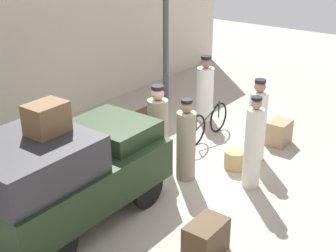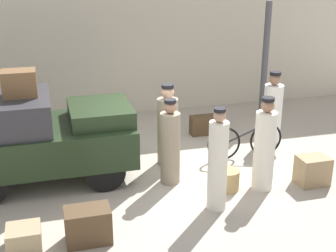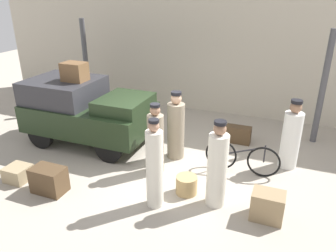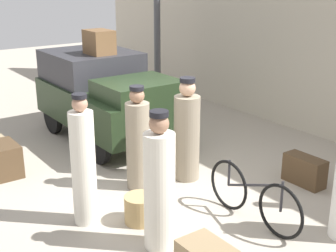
# 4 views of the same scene
# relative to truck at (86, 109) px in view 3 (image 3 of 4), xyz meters

# --- Properties ---
(ground_plane) EXTENTS (30.00, 30.00, 0.00)m
(ground_plane) POSITION_rel_truck_xyz_m (2.28, -0.46, -0.94)
(ground_plane) COLOR #A89E8E
(station_building_facade) EXTENTS (16.00, 0.15, 4.50)m
(station_building_facade) POSITION_rel_truck_xyz_m (2.28, 3.62, 1.31)
(station_building_facade) COLOR beige
(station_building_facade) RESTS_ON ground
(canopy_pillar_left) EXTENTS (0.16, 0.16, 3.03)m
(canopy_pillar_left) POSITION_rel_truck_xyz_m (-1.51, 2.30, 0.57)
(canopy_pillar_left) COLOR #4C4C51
(canopy_pillar_left) RESTS_ON ground
(canopy_pillar_right) EXTENTS (0.16, 0.16, 3.03)m
(canopy_pillar_right) POSITION_rel_truck_xyz_m (5.79, 2.30, 0.57)
(canopy_pillar_right) COLOR #4C4C51
(canopy_pillar_right) RESTS_ON ground
(truck) EXTENTS (3.32, 1.79, 1.70)m
(truck) POSITION_rel_truck_xyz_m (0.00, 0.00, 0.00)
(truck) COLOR black
(truck) RESTS_ON ground
(bicycle) EXTENTS (1.70, 0.04, 0.78)m
(bicycle) POSITION_rel_truck_xyz_m (4.22, -0.10, -0.56)
(bicycle) COLOR black
(bicycle) RESTS_ON ground
(wicker_basket) EXTENTS (0.44, 0.44, 0.38)m
(wicker_basket) POSITION_rel_truck_xyz_m (3.32, -1.34, -0.75)
(wicker_basket) COLOR tan
(wicker_basket) RESTS_ON ground
(porter_carrying_trunk) EXTENTS (0.33, 0.33, 1.81)m
(porter_carrying_trunk) POSITION_rel_truck_xyz_m (2.88, -1.93, -0.10)
(porter_carrying_trunk) COLOR silver
(porter_carrying_trunk) RESTS_ON ground
(porter_with_bicycle) EXTENTS (0.38, 0.38, 1.77)m
(porter_with_bicycle) POSITION_rel_truck_xyz_m (3.96, -1.46, -0.13)
(porter_with_bicycle) COLOR silver
(porter_with_bicycle) RESTS_ON ground
(porter_standing_middle) EXTENTS (0.43, 0.43, 1.66)m
(porter_standing_middle) POSITION_rel_truck_xyz_m (5.20, 0.61, -0.19)
(porter_standing_middle) COLOR white
(porter_standing_middle) RESTS_ON ground
(conductor_in_dark_uniform) EXTENTS (0.37, 0.37, 1.65)m
(conductor_in_dark_uniform) POSITION_rel_truck_xyz_m (2.38, -0.77, -0.19)
(conductor_in_dark_uniform) COLOR gray
(conductor_in_dark_uniform) RESTS_ON ground
(porter_lifting_near_truck) EXTENTS (0.42, 0.42, 1.70)m
(porter_lifting_near_truck) POSITION_rel_truck_xyz_m (2.56, 0.06, -0.17)
(porter_lifting_near_truck) COLOR gray
(porter_lifting_near_truck) RESTS_ON ground
(suitcase_tan_flat) EXTENTS (0.68, 0.30, 0.47)m
(suitcase_tan_flat) POSITION_rel_truck_xyz_m (3.86, 1.45, -0.71)
(suitcase_tan_flat) COLOR #4C3823
(suitcase_tan_flat) RESTS_ON ground
(suitcase_black_upright) EXTENTS (0.58, 0.43, 0.55)m
(suitcase_black_upright) POSITION_rel_truck_xyz_m (4.96, -1.56, -0.67)
(suitcase_black_upright) COLOR #937A56
(suitcase_black_upright) RESTS_ON ground
(trunk_wicker_pale) EXTENTS (0.69, 0.45, 0.55)m
(trunk_wicker_pale) POSITION_rel_truck_xyz_m (0.65, -2.34, -0.67)
(trunk_wicker_pale) COLOR #4C3823
(trunk_wicker_pale) RESTS_ON ground
(suitcase_small_leather) EXTENTS (0.50, 0.48, 0.33)m
(suitcase_small_leather) POSITION_rel_truck_xyz_m (-0.29, -2.26, -0.77)
(suitcase_small_leather) COLOR #9E8966
(suitcase_small_leather) RESTS_ON ground
(trunk_on_truck_roof) EXTENTS (0.60, 0.45, 0.48)m
(trunk_on_truck_roof) POSITION_rel_truck_xyz_m (-0.22, -0.00, 1.00)
(trunk_on_truck_roof) COLOR brown
(trunk_on_truck_roof) RESTS_ON truck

